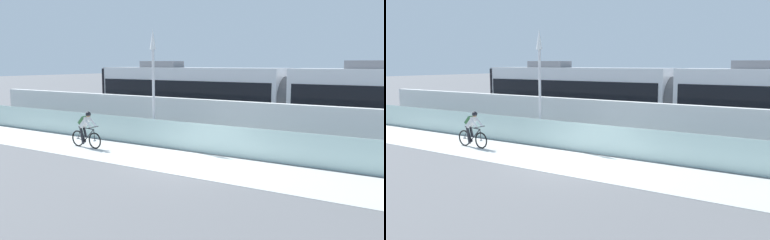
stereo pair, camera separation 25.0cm
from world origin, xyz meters
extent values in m
plane|color=slate|center=(0.00, 0.00, 0.00)|extent=(200.00, 200.00, 0.00)
cube|color=silver|center=(0.00, 0.00, 0.01)|extent=(32.00, 3.20, 0.01)
cube|color=silver|center=(0.00, 1.85, 0.61)|extent=(32.00, 0.05, 1.22)
cube|color=silver|center=(0.00, 3.65, 1.02)|extent=(32.00, 0.36, 2.04)
cube|color=#595654|center=(0.00, 6.13, 0.00)|extent=(32.00, 0.08, 0.01)
cube|color=#595654|center=(0.00, 7.57, 0.00)|extent=(32.00, 0.08, 0.01)
cube|color=silver|center=(-4.39, 6.85, 1.90)|extent=(11.00, 2.50, 3.10)
cube|color=black|center=(-4.39, 6.85, 2.25)|extent=(10.56, 2.54, 1.04)
cube|color=#14724C|center=(-4.39, 6.85, 0.53)|extent=(10.78, 2.53, 0.28)
cube|color=slate|center=(-6.37, 6.85, 3.63)|extent=(2.40, 1.10, 0.36)
cube|color=#232326|center=(-7.91, 6.85, 0.36)|extent=(1.40, 1.88, 0.20)
cylinder|color=black|center=(-7.91, 6.13, 0.30)|extent=(0.60, 0.10, 0.60)
cylinder|color=black|center=(-7.91, 7.57, 0.30)|extent=(0.60, 0.10, 0.60)
cube|color=#232326|center=(-0.87, 6.85, 0.36)|extent=(1.40, 1.88, 0.20)
cylinder|color=black|center=(-0.87, 6.13, 0.30)|extent=(0.60, 0.10, 0.60)
cylinder|color=black|center=(-0.87, 7.57, 0.30)|extent=(0.60, 0.10, 0.60)
cube|color=black|center=(-9.84, 6.85, 1.90)|extent=(0.16, 2.54, 2.94)
cube|color=slate|center=(5.13, 6.85, 3.63)|extent=(2.40, 1.10, 0.36)
cube|color=#232326|center=(3.59, 6.85, 0.36)|extent=(1.40, 1.88, 0.20)
cylinder|color=black|center=(3.59, 6.13, 0.30)|extent=(0.60, 0.10, 0.60)
cylinder|color=black|center=(3.59, 7.57, 0.30)|extent=(0.60, 0.10, 0.60)
cylinder|color=#59595B|center=(1.36, 6.85, 1.90)|extent=(0.60, 2.30, 2.30)
torus|color=black|center=(-4.95, 0.00, 0.36)|extent=(0.72, 0.06, 0.72)
cylinder|color=#99999E|center=(-4.95, 0.00, 0.36)|extent=(0.07, 0.10, 0.07)
torus|color=black|center=(-6.00, 0.00, 0.36)|extent=(0.72, 0.06, 0.72)
cylinder|color=#99999E|center=(-6.00, 0.00, 0.36)|extent=(0.07, 0.10, 0.07)
cylinder|color=black|center=(-5.28, 0.00, 0.57)|extent=(0.60, 0.04, 0.58)
cylinder|color=black|center=(-5.66, 0.00, 0.59)|extent=(0.22, 0.04, 0.59)
cylinder|color=black|center=(-5.37, 0.00, 0.86)|extent=(0.76, 0.04, 0.07)
cylinder|color=black|center=(-5.78, 0.00, 0.33)|extent=(0.43, 0.03, 0.09)
cylinder|color=black|center=(-5.87, 0.00, 0.62)|extent=(0.27, 0.02, 0.53)
cylinder|color=black|center=(-4.97, 0.00, 0.60)|extent=(0.08, 0.03, 0.49)
cube|color=black|center=(-5.75, 0.00, 0.90)|extent=(0.24, 0.10, 0.05)
cylinder|color=black|center=(-5.00, 0.00, 0.95)|extent=(0.03, 0.58, 0.03)
cylinder|color=#262628|center=(-5.57, 0.00, 0.30)|extent=(0.18, 0.02, 0.18)
cube|color=silver|center=(-5.53, 0.00, 1.11)|extent=(0.50, 0.28, 0.51)
cube|color=#336638|center=(-5.62, 0.00, 1.21)|extent=(0.38, 0.30, 0.38)
sphere|color=#997051|center=(-5.29, 0.00, 1.46)|extent=(0.20, 0.20, 0.20)
sphere|color=black|center=(-5.29, 0.00, 1.49)|extent=(0.23, 0.23, 0.23)
cylinder|color=silver|center=(-5.17, -0.16, 1.12)|extent=(0.41, 0.08, 0.41)
cylinder|color=silver|center=(-5.17, 0.16, 1.12)|extent=(0.41, 0.08, 0.41)
cylinder|color=black|center=(-5.64, -0.09, 0.55)|extent=(0.25, 0.11, 0.79)
cylinder|color=black|center=(-5.64, 0.09, 0.69)|extent=(0.25, 0.11, 0.52)
cylinder|color=gray|center=(-3.36, 2.15, 0.10)|extent=(0.24, 0.24, 0.20)
cylinder|color=silver|center=(-3.36, 2.15, 2.20)|extent=(0.12, 0.12, 4.20)
cone|color=white|center=(-3.36, 2.15, 4.75)|extent=(0.28, 0.28, 0.90)
camera|label=1|loc=(7.91, -12.47, 3.70)|focal=38.20mm
camera|label=2|loc=(8.12, -12.34, 3.70)|focal=38.20mm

